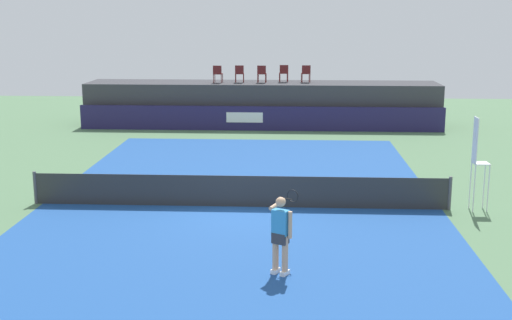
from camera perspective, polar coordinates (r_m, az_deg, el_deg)
name	(u,v)px	position (r m, az deg, el deg)	size (l,w,h in m)	color
ground_plane	(246,182)	(23.07, -0.85, -1.89)	(48.00, 48.00, 0.00)	#4C704C
court_inner	(239,207)	(20.18, -1.43, -3.96)	(12.00, 22.00, 0.00)	#1C478C
sponsor_wall	(260,118)	(33.24, 0.37, 3.54)	(18.00, 0.22, 1.20)	#231E4C
spectator_platform	(262,104)	(34.95, 0.52, 4.80)	(18.00, 2.80, 2.20)	#38383D
spectator_chair_far_left	(218,73)	(34.58, -3.27, 7.36)	(0.47, 0.47, 0.89)	#561919
spectator_chair_left	(239,73)	(34.65, -1.41, 7.38)	(0.45, 0.45, 0.89)	#561919
spectator_chair_center	(262,73)	(34.56, 0.49, 7.38)	(0.46, 0.46, 0.89)	#561919
spectator_chair_right	(284,73)	(34.95, 2.37, 7.42)	(0.48, 0.48, 0.89)	#561919
spectator_chair_far_right	(306,73)	(34.81, 4.25, 7.38)	(0.48, 0.48, 0.89)	#561919
umpire_chair	(478,157)	(20.46, 18.27, 0.21)	(0.45, 0.45, 2.76)	white
tennis_net	(239,191)	(20.05, -1.44, -2.67)	(12.40, 0.02, 0.95)	#2D2D2D
net_post_near	(35,188)	(21.43, -18.21, -2.24)	(0.10, 0.10, 1.00)	#4C4C51
net_post_far	(450,193)	(20.53, 16.11, -2.73)	(0.10, 0.10, 1.00)	#4C4C51
tennis_player	(281,232)	(14.83, 2.13, -6.15)	(0.67, 1.26, 1.77)	white
tennis_ball	(148,196)	(21.48, -9.15, -3.02)	(0.07, 0.07, 0.07)	#D8EA33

